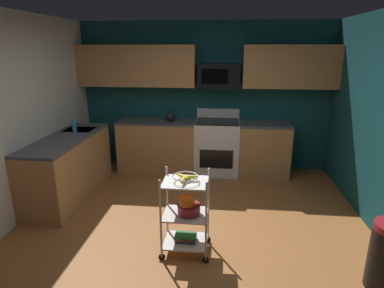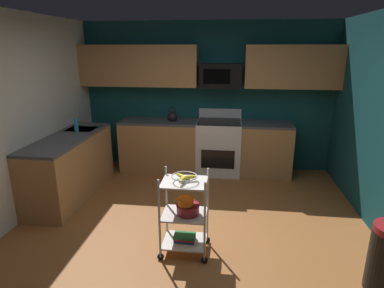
{
  "view_description": "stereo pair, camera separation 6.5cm",
  "coord_description": "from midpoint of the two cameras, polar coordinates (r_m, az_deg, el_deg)",
  "views": [
    {
      "loc": [
        0.38,
        -3.35,
        2.16
      ],
      "look_at": [
        -0.0,
        0.31,
        1.05
      ],
      "focal_mm": 30.13,
      "sensor_mm": 36.0,
      "label": 1
    },
    {
      "loc": [
        0.45,
        -3.35,
        2.16
      ],
      "look_at": [
        -0.0,
        0.31,
        1.05
      ],
      "focal_mm": 30.13,
      "sensor_mm": 36.0,
      "label": 2
    }
  ],
  "objects": [
    {
      "name": "kettle",
      "position": [
        5.66,
        -4.15,
        4.87
      ],
      "size": [
        0.21,
        0.18,
        0.26
      ],
      "color": "black",
      "rests_on": "counter_run"
    },
    {
      "name": "counter_run",
      "position": [
        5.39,
        -6.56,
        -1.67
      ],
      "size": [
        3.69,
        2.42,
        0.92
      ],
      "color": "#B27F4C",
      "rests_on": "ground"
    },
    {
      "name": "microwave",
      "position": [
        5.58,
        4.41,
        12.0
      ],
      "size": [
        0.7,
        0.39,
        0.4
      ],
      "color": "black"
    },
    {
      "name": "oven_range",
      "position": [
        5.71,
        4.11,
        -0.4
      ],
      "size": [
        0.76,
        0.65,
        1.1
      ],
      "color": "white",
      "rests_on": "ground"
    },
    {
      "name": "rolling_cart",
      "position": [
        3.51,
        -1.7,
        -12.33
      ],
      "size": [
        0.53,
        0.39,
        0.91
      ],
      "color": "silver",
      "rests_on": "ground"
    },
    {
      "name": "fruit_bowl",
      "position": [
        3.33,
        -1.76,
        -5.93
      ],
      "size": [
        0.27,
        0.27,
        0.07
      ],
      "color": "silver",
      "rests_on": "rolling_cart"
    },
    {
      "name": "mixing_bowl_small",
      "position": [
        3.41,
        -1.48,
        -10.08
      ],
      "size": [
        0.18,
        0.18,
        0.08
      ],
      "color": "orange",
      "rests_on": "rolling_cart"
    },
    {
      "name": "upper_cabinets",
      "position": [
        5.61,
        1.24,
        13.6
      ],
      "size": [
        4.4,
        0.33,
        0.7
      ],
      "color": "#B27F4C"
    },
    {
      "name": "floor",
      "position": [
        4.02,
        -0.9,
        -16.07
      ],
      "size": [
        4.4,
        4.8,
        0.04
      ],
      "primitive_type": "cube",
      "color": "#995B2D",
      "rests_on": "ground"
    },
    {
      "name": "wall_back",
      "position": [
        5.86,
        1.92,
        8.32
      ],
      "size": [
        4.52,
        0.06,
        2.6
      ],
      "primitive_type": "cube",
      "color": "#14474C",
      "rests_on": "ground"
    },
    {
      "name": "dish_soap_bottle",
      "position": [
        5.19,
        -20.48,
        3.02
      ],
      "size": [
        0.06,
        0.06,
        0.2
      ],
      "primitive_type": "cylinder",
      "color": "#2D8CBF",
      "rests_on": "counter_run"
    },
    {
      "name": "mixing_bowl_large",
      "position": [
        3.48,
        -1.09,
        -11.39
      ],
      "size": [
        0.25,
        0.25,
        0.11
      ],
      "color": "maroon",
      "rests_on": "rolling_cart"
    },
    {
      "name": "book_stack",
      "position": [
        3.66,
        -1.66,
        -16.22
      ],
      "size": [
        0.24,
        0.16,
        0.08
      ],
      "color": "#1E4C8C",
      "rests_on": "rolling_cart"
    }
  ]
}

